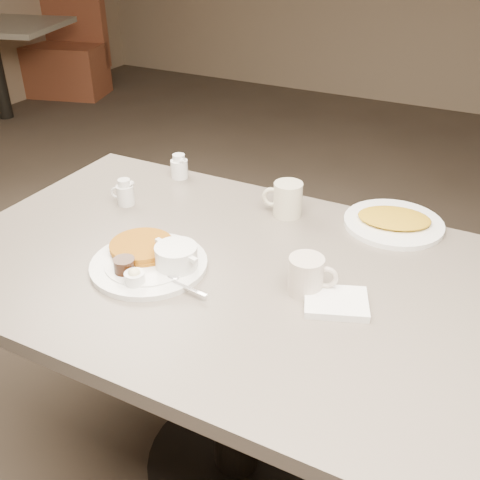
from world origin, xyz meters
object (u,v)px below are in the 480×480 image
at_px(diner_table, 237,322).
at_px(coffee_mug_near, 307,275).
at_px(hash_plate, 394,222).
at_px(creamer_right, 179,167).
at_px(main_plate, 153,259).
at_px(creamer_left, 125,193).
at_px(coffee_mug_far, 287,199).
at_px(booth_back_left, 38,49).

height_order(diner_table, coffee_mug_near, coffee_mug_near).
distance_m(diner_table, hash_plate, 0.52).
xyz_separation_m(coffee_mug_near, creamer_right, (-0.60, 0.40, -0.01)).
relative_size(main_plate, creamer_right, 4.72).
bearing_deg(hash_plate, coffee_mug_near, -104.37).
height_order(main_plate, creamer_left, creamer_left).
bearing_deg(main_plate, creamer_right, 115.56).
distance_m(coffee_mug_far, creamer_right, 0.42).
height_order(coffee_mug_near, booth_back_left, booth_back_left).
xyz_separation_m(main_plate, coffee_mug_near, (0.38, 0.08, 0.02)).
bearing_deg(hash_plate, booth_back_left, 147.65).
distance_m(coffee_mug_near, creamer_left, 0.66).
height_order(diner_table, hash_plate, hash_plate).
xyz_separation_m(coffee_mug_near, booth_back_left, (-3.65, 2.78, -0.39)).
distance_m(creamer_left, hash_plate, 0.78).
bearing_deg(coffee_mug_near, creamer_left, 165.56).
bearing_deg(diner_table, main_plate, -154.49).
bearing_deg(booth_back_left, coffee_mug_far, -35.35).
bearing_deg(coffee_mug_near, diner_table, 176.49).
height_order(creamer_right, booth_back_left, booth_back_left).
bearing_deg(creamer_right, creamer_left, -99.42).
height_order(coffee_mug_near, creamer_right, coffee_mug_near).
xyz_separation_m(main_plate, hash_plate, (0.48, 0.48, -0.01)).
relative_size(creamer_left, booth_back_left, 0.05).
relative_size(diner_table, coffee_mug_far, 12.03).
bearing_deg(coffee_mug_far, creamer_right, 169.36).
bearing_deg(diner_table, creamer_left, 161.28).
bearing_deg(creamer_left, main_plate, -42.13).
relative_size(diner_table, hash_plate, 4.47).
relative_size(diner_table, booth_back_left, 0.94).
bearing_deg(diner_table, booth_back_left, 141.35).
bearing_deg(creamer_left, coffee_mug_far, 19.27).
bearing_deg(diner_table, coffee_mug_near, -3.51).
height_order(coffee_mug_near, coffee_mug_far, coffee_mug_far).
height_order(coffee_mug_far, creamer_left, coffee_mug_far).
distance_m(creamer_left, booth_back_left, 4.00).
height_order(creamer_left, hash_plate, creamer_left).
bearing_deg(creamer_right, booth_back_left, 142.03).
bearing_deg(coffee_mug_far, hash_plate, 14.77).
height_order(hash_plate, booth_back_left, booth_back_left).
xyz_separation_m(hash_plate, booth_back_left, (-3.75, 2.38, -0.35)).
bearing_deg(main_plate, creamer_left, 137.87).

